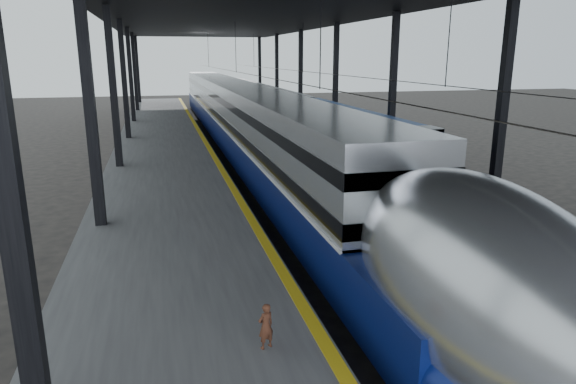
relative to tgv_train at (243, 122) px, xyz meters
name	(u,v)px	position (x,y,z in m)	size (l,w,h in m)	color
ground	(303,296)	(-2.00, -22.57, -2.17)	(160.00, 160.00, 0.00)	black
platform	(164,156)	(-5.50, -2.57, -1.67)	(6.00, 80.00, 1.00)	#4C4C4F
yellow_strip	(208,146)	(-2.70, -2.57, -1.17)	(0.30, 80.00, 0.01)	gold
rails	(286,157)	(2.50, -2.57, -2.09)	(6.52, 80.00, 0.16)	slate
canopy	(245,14)	(-0.10, -2.57, 6.94)	(18.00, 75.00, 9.47)	black
tgv_train	(243,122)	(0.00, 0.00, 0.00)	(3.24, 65.20, 4.64)	silver
second_train	(276,109)	(5.00, 11.64, -0.37)	(2.59, 56.05, 3.56)	navy
child	(266,326)	(-3.88, -26.53, -0.70)	(0.35, 0.23, 0.95)	#502A1A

